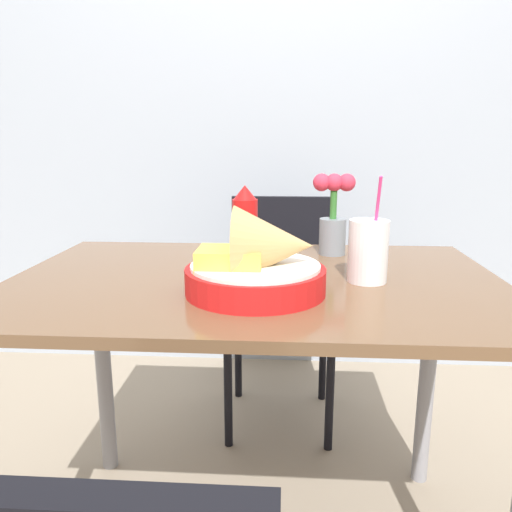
{
  "coord_description": "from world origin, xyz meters",
  "views": [
    {
      "loc": [
        0.08,
        -1.14,
        1.09
      ],
      "look_at": [
        0.0,
        -0.04,
        0.83
      ],
      "focal_mm": 35.0,
      "sensor_mm": 36.0,
      "label": 1
    }
  ],
  "objects_px": {
    "ketchup_bottle": "(245,226)",
    "chair_far_window": "(281,288)",
    "food_basket": "(261,264)",
    "drink_cup": "(368,253)",
    "flower_vase": "(333,216)"
  },
  "relations": [
    {
      "from": "ketchup_bottle",
      "to": "flower_vase",
      "type": "xyz_separation_m",
      "value": [
        0.24,
        0.13,
        0.01
      ]
    },
    {
      "from": "chair_far_window",
      "to": "food_basket",
      "type": "distance_m",
      "value": 0.92
    },
    {
      "from": "chair_far_window",
      "to": "ketchup_bottle",
      "type": "relative_size",
      "value": 4.22
    },
    {
      "from": "food_basket",
      "to": "ketchup_bottle",
      "type": "xyz_separation_m",
      "value": [
        -0.06,
        0.25,
        0.04
      ]
    },
    {
      "from": "ketchup_bottle",
      "to": "chair_far_window",
      "type": "bearing_deg",
      "value": 82.03
    },
    {
      "from": "chair_far_window",
      "to": "food_basket",
      "type": "relative_size",
      "value": 2.91
    },
    {
      "from": "chair_far_window",
      "to": "drink_cup",
      "type": "xyz_separation_m",
      "value": [
        0.21,
        -0.76,
        0.32
      ]
    },
    {
      "from": "drink_cup",
      "to": "ketchup_bottle",
      "type": "bearing_deg",
      "value": 153.5
    },
    {
      "from": "chair_far_window",
      "to": "flower_vase",
      "type": "relative_size",
      "value": 3.82
    },
    {
      "from": "drink_cup",
      "to": "flower_vase",
      "type": "relative_size",
      "value": 1.07
    },
    {
      "from": "ketchup_bottle",
      "to": "flower_vase",
      "type": "distance_m",
      "value": 0.27
    },
    {
      "from": "ketchup_bottle",
      "to": "flower_vase",
      "type": "bearing_deg",
      "value": 28.93
    },
    {
      "from": "food_basket",
      "to": "flower_vase",
      "type": "xyz_separation_m",
      "value": [
        0.18,
        0.38,
        0.05
      ]
    },
    {
      "from": "flower_vase",
      "to": "drink_cup",
      "type": "bearing_deg",
      "value": -78.41
    },
    {
      "from": "chair_far_window",
      "to": "drink_cup",
      "type": "bearing_deg",
      "value": -74.83
    }
  ]
}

